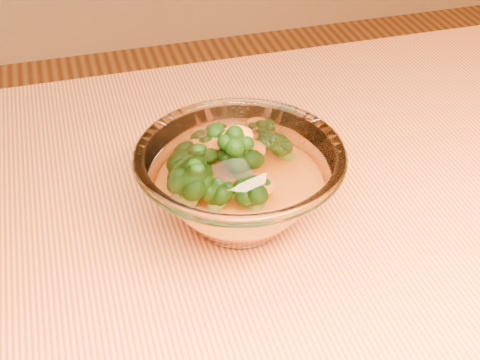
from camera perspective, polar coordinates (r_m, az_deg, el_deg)
name	(u,v)px	position (r m, az deg, el deg)	size (l,w,h in m)	color
glass_bowl	(240,184)	(0.59, 0.00, -0.31)	(0.19, 0.19, 0.08)	white
cheese_sauce	(240,199)	(0.60, 0.00, -1.61)	(0.11, 0.11, 0.03)	orange
broccoli_heap	(223,168)	(0.59, -1.44, 1.05)	(0.12, 0.11, 0.06)	black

